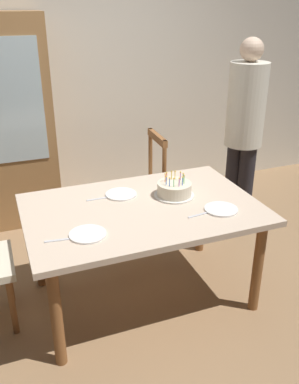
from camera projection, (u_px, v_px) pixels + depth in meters
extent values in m
plane|color=#93704C|center=(143.00, 295.00, 3.07)|extent=(6.40, 6.40, 0.00)
cube|color=silver|center=(77.00, 76.00, 4.09)|extent=(6.40, 0.10, 2.60)
cube|color=beige|center=(143.00, 209.00, 2.77)|extent=(1.55, 1.02, 0.04)
cylinder|color=brown|center=(56.00, 317.00, 2.36)|extent=(0.07, 0.07, 0.69)
cylinder|color=brown|center=(258.00, 267.00, 2.80)|extent=(0.07, 0.07, 0.69)
cylinder|color=brown|center=(37.00, 245.00, 3.05)|extent=(0.07, 0.07, 0.69)
cylinder|color=brown|center=(201.00, 214.00, 3.49)|extent=(0.07, 0.07, 0.69)
cylinder|color=silver|center=(174.00, 195.00, 2.91)|extent=(0.28, 0.28, 0.01)
cylinder|color=beige|center=(174.00, 189.00, 2.89)|extent=(0.24, 0.24, 0.09)
cylinder|color=#66CC72|center=(183.00, 178.00, 2.89)|extent=(0.01, 0.01, 0.05)
sphere|color=#FFC64C|center=(183.00, 173.00, 2.87)|extent=(0.01, 0.01, 0.01)
cylinder|color=#D872CC|center=(180.00, 177.00, 2.91)|extent=(0.01, 0.01, 0.05)
sphere|color=#FFC64C|center=(181.00, 172.00, 2.89)|extent=(0.01, 0.01, 0.01)
cylinder|color=yellow|center=(175.00, 176.00, 2.92)|extent=(0.01, 0.01, 0.05)
sphere|color=#FFC64C|center=(175.00, 171.00, 2.91)|extent=(0.01, 0.01, 0.01)
cylinder|color=yellow|center=(172.00, 176.00, 2.92)|extent=(0.01, 0.01, 0.05)
sphere|color=#FFC64C|center=(172.00, 171.00, 2.91)|extent=(0.01, 0.01, 0.01)
cylinder|color=#E54C4C|center=(167.00, 177.00, 2.90)|extent=(0.01, 0.01, 0.05)
sphere|color=#FFC64C|center=(167.00, 173.00, 2.88)|extent=(0.01, 0.01, 0.01)
cylinder|color=#F2994C|center=(165.00, 179.00, 2.88)|extent=(0.01, 0.01, 0.05)
sphere|color=#FFC64C|center=(165.00, 174.00, 2.86)|extent=(0.01, 0.01, 0.01)
cylinder|color=#4C7FE5|center=(166.00, 181.00, 2.84)|extent=(0.01, 0.01, 0.05)
sphere|color=#FFC64C|center=(166.00, 176.00, 2.82)|extent=(0.01, 0.01, 0.01)
cylinder|color=#4C7FE5|center=(170.00, 182.00, 2.81)|extent=(0.01, 0.01, 0.05)
sphere|color=#FFC64C|center=(170.00, 178.00, 2.80)|extent=(0.01, 0.01, 0.01)
cylinder|color=#66CC72|center=(174.00, 183.00, 2.80)|extent=(0.01, 0.01, 0.05)
sphere|color=#FFC64C|center=(174.00, 178.00, 2.79)|extent=(0.01, 0.01, 0.01)
cylinder|color=#D872CC|center=(179.00, 183.00, 2.81)|extent=(0.01, 0.01, 0.05)
sphere|color=#FFC64C|center=(179.00, 178.00, 2.80)|extent=(0.01, 0.01, 0.01)
cylinder|color=#4C7FE5|center=(182.00, 182.00, 2.83)|extent=(0.01, 0.01, 0.05)
sphere|color=#FFC64C|center=(183.00, 177.00, 2.81)|extent=(0.01, 0.01, 0.01)
cylinder|color=#66CC72|center=(184.00, 180.00, 2.85)|extent=(0.01, 0.01, 0.05)
sphere|color=#FFC64C|center=(184.00, 176.00, 2.84)|extent=(0.01, 0.01, 0.01)
cylinder|color=white|center=(88.00, 234.00, 2.43)|extent=(0.22, 0.22, 0.01)
cylinder|color=white|center=(121.00, 194.00, 2.93)|extent=(0.22, 0.22, 0.01)
cylinder|color=white|center=(221.00, 209.00, 2.72)|extent=(0.22, 0.22, 0.01)
cube|color=silver|center=(60.00, 240.00, 2.37)|extent=(0.18, 0.04, 0.01)
cube|color=silver|center=(99.00, 199.00, 2.87)|extent=(0.18, 0.02, 0.01)
cube|color=silver|center=(200.00, 214.00, 2.66)|extent=(0.18, 0.04, 0.01)
cube|color=beige|center=(135.00, 191.00, 3.66)|extent=(0.46, 0.46, 0.05)
cylinder|color=brown|center=(113.00, 210.00, 3.86)|extent=(0.04, 0.04, 0.42)
cylinder|color=brown|center=(123.00, 227.00, 3.56)|extent=(0.04, 0.04, 0.42)
cylinder|color=brown|center=(148.00, 204.00, 3.95)|extent=(0.04, 0.04, 0.42)
cylinder|color=brown|center=(160.00, 221.00, 3.66)|extent=(0.04, 0.04, 0.42)
cylinder|color=brown|center=(150.00, 155.00, 3.77)|extent=(0.04, 0.04, 0.50)
cylinder|color=brown|center=(164.00, 169.00, 3.46)|extent=(0.04, 0.04, 0.50)
cube|color=brown|center=(157.00, 138.00, 3.52)|extent=(0.06, 0.40, 0.06)
cylinder|color=brown|center=(12.00, 306.00, 2.64)|extent=(0.04, 0.04, 0.42)
cylinder|color=brown|center=(9.00, 276.00, 2.92)|extent=(0.04, 0.04, 0.42)
cylinder|color=#262328|center=(232.00, 186.00, 3.84)|extent=(0.14, 0.14, 0.83)
cylinder|color=#262328|center=(245.00, 190.00, 3.76)|extent=(0.14, 0.14, 0.83)
cylinder|color=silver|center=(246.00, 105.00, 3.48)|extent=(0.32, 0.32, 0.69)
sphere|color=beige|center=(252.00, 49.00, 3.29)|extent=(0.19, 0.19, 0.19)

